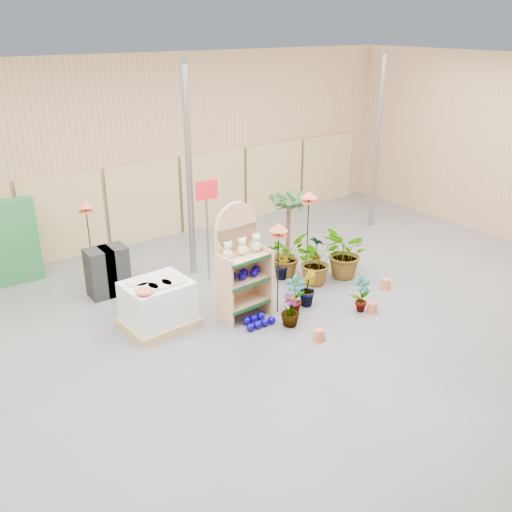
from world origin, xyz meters
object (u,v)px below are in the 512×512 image
Objects in this scene: display_shelf at (239,265)px; bird_table_front at (279,230)px; pallet_stack at (158,305)px; potted_plant_2 at (316,261)px.

display_shelf is 0.98m from bird_table_front.
potted_plant_2 is (3.56, -0.20, 0.07)m from pallet_stack.
bird_table_front is at bearing -24.48° from pallet_stack.
potted_plant_2 is at bearing -7.28° from pallet_stack.
display_shelf reaches higher than potted_plant_2.
potted_plant_2 is at bearing 1.09° from display_shelf.
pallet_stack is 0.73× the size of bird_table_front.
pallet_stack is at bearing 158.98° from display_shelf.
bird_table_front is (2.11, -0.79, 1.23)m from pallet_stack.
pallet_stack is (-1.49, 0.43, -0.56)m from display_shelf.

